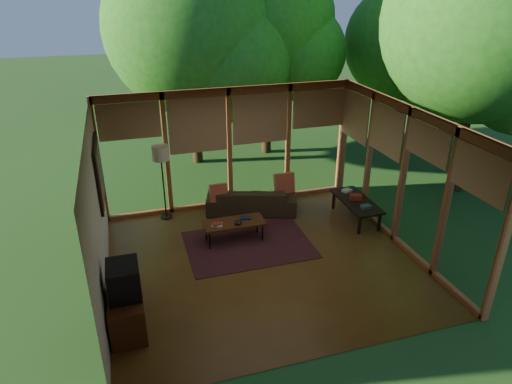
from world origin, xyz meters
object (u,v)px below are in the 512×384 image
object	(u,v)px
floor_lamp	(161,157)
coffee_table	(234,223)
side_console	(356,202)
television	(124,280)
sofa	(251,199)
media_cabinet	(127,311)

from	to	relation	value
floor_lamp	coffee_table	xyz separation A→B (m)	(1.18, -1.39, -1.01)
floor_lamp	side_console	distance (m)	4.24
television	side_console	bearing A→B (deg)	23.27
sofa	media_cabinet	world-z (taller)	media_cabinet
media_cabinet	coffee_table	distance (m)	2.90
sofa	coffee_table	world-z (taller)	sofa
sofa	floor_lamp	bearing A→B (deg)	9.48
sofa	side_console	size ratio (longest dim) A/B	1.41
floor_lamp	side_console	xyz separation A→B (m)	(3.92, -1.27, -1.00)
media_cabinet	television	bearing A→B (deg)	0.00
media_cabinet	television	distance (m)	0.55
sofa	side_console	xyz separation A→B (m)	(2.05, -1.01, 0.12)
floor_lamp	side_console	bearing A→B (deg)	-17.91
television	side_console	size ratio (longest dim) A/B	0.39
sofa	television	size ratio (longest dim) A/B	3.58
sofa	television	distance (m)	4.22
sofa	coffee_table	xyz separation A→B (m)	(-0.69, -1.14, 0.10)
media_cabinet	coffee_table	size ratio (longest dim) A/B	0.83
television	side_console	distance (m)	5.30
media_cabinet	coffee_table	xyz separation A→B (m)	(2.14, 1.96, 0.09)
side_console	television	bearing A→B (deg)	-156.73
coffee_table	sofa	bearing A→B (deg)	58.77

